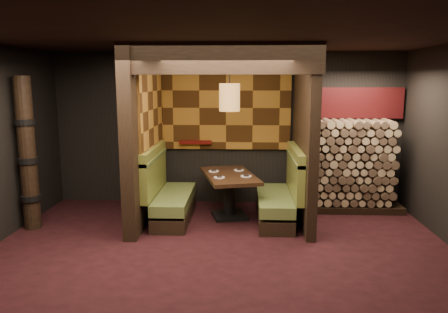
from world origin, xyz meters
TOP-DOWN VIEW (x-y plane):
  - floor at (0.00, 0.00)m, footprint 6.50×5.50m
  - ceiling at (0.00, 0.00)m, footprint 6.50×5.50m
  - wall_back at (0.00, 2.76)m, footprint 6.50×0.02m
  - wall_front at (0.00, -2.76)m, footprint 6.50×0.02m
  - partition_left at (-1.35, 1.65)m, footprint 0.20×2.20m
  - partition_right at (1.30, 1.70)m, footprint 0.15×2.10m
  - header_beam at (-0.02, 0.70)m, footprint 2.85×0.18m
  - tapa_back_panel at (-0.02, 2.71)m, footprint 2.40×0.06m
  - tapa_side_panel at (-1.23, 1.82)m, footprint 0.04×1.85m
  - lacquer_shelf at (-0.60, 2.65)m, footprint 0.60×0.12m
  - booth_bench_left at (-0.96, 1.65)m, footprint 0.68×1.60m
  - booth_bench_right at (0.93, 1.65)m, footprint 0.68×1.60m
  - dining_table at (0.07, 1.79)m, footprint 1.12×1.59m
  - place_settings at (0.07, 1.79)m, footprint 0.74×0.77m
  - pendant_lamp at (0.07, 1.74)m, footprint 0.34×0.34m
  - totem_column at (-3.05, 1.10)m, footprint 0.31×0.31m
  - firewood_stack at (2.29, 2.35)m, footprint 1.73×0.70m
  - mosaic_header at (2.29, 2.68)m, footprint 1.83×0.10m
  - bay_front_post at (1.39, 1.96)m, footprint 0.08×0.08m

SIDE VIEW (x-z plane):
  - floor at x=0.00m, z-range -0.02..0.00m
  - booth_bench_left at x=-0.96m, z-range -0.17..0.97m
  - booth_bench_right at x=0.93m, z-range -0.17..0.97m
  - dining_table at x=0.07m, z-range 0.15..0.91m
  - place_settings at x=0.07m, z-range 0.76..0.79m
  - firewood_stack at x=2.29m, z-range 0.00..1.64m
  - lacquer_shelf at x=-0.60m, z-range 1.15..1.21m
  - totem_column at x=-3.05m, z-range -0.01..2.39m
  - wall_back at x=0.00m, z-range 0.00..2.85m
  - wall_front at x=0.00m, z-range 0.00..2.85m
  - partition_left at x=-1.35m, z-range 0.00..2.85m
  - partition_right at x=1.30m, z-range 0.00..2.85m
  - bay_front_post at x=1.39m, z-range 0.00..2.85m
  - tapa_back_panel at x=-0.02m, z-range 1.04..2.60m
  - tapa_side_panel at x=-1.23m, z-range 1.12..2.58m
  - mosaic_header at x=2.29m, z-range 1.64..2.20m
  - pendant_lamp at x=0.07m, z-range 1.54..2.57m
  - header_beam at x=-0.02m, z-range 2.41..2.85m
  - ceiling at x=0.00m, z-range 2.85..2.87m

